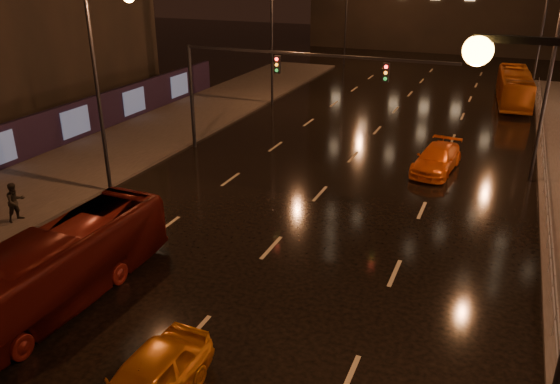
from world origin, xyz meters
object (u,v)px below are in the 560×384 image
object	(u,v)px
taxi_near	(147,383)
pedestrian_b	(15,202)
taxi_far	(437,159)
bus_curb	(514,87)
bus_red	(54,271)

from	to	relation	value
taxi_near	pedestrian_b	bearing A→B (deg)	151.19
taxi_near	taxi_far	xyz separation A→B (m)	(4.31, 20.53, -0.05)
bus_curb	taxi_near	bearing A→B (deg)	-105.83
pedestrian_b	taxi_near	bearing A→B (deg)	-108.96
taxi_near	bus_red	bearing A→B (deg)	155.57
bus_curb	taxi_far	distance (m)	18.52
bus_red	taxi_far	distance (m)	20.41
bus_curb	taxi_far	world-z (taller)	bus_curb
taxi_near	bus_curb	bearing A→B (deg)	79.93
taxi_far	pedestrian_b	world-z (taller)	pedestrian_b
bus_curb	taxi_far	xyz separation A→B (m)	(-3.43, -18.19, -0.64)
bus_curb	pedestrian_b	bearing A→B (deg)	-125.74
taxi_near	pedestrian_b	xyz separation A→B (m)	(-11.64, 6.74, 0.28)
bus_red	pedestrian_b	bearing A→B (deg)	146.81
bus_curb	pedestrian_b	world-z (taller)	bus_curb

